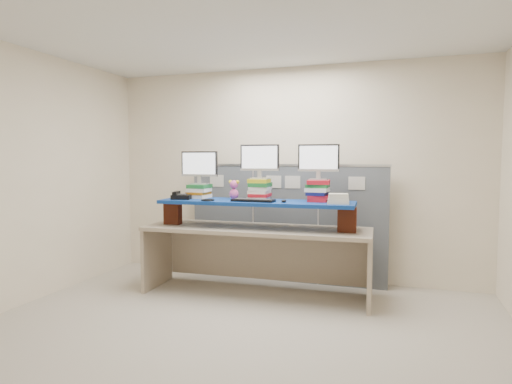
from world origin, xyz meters
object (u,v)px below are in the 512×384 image
(blue_board, at_px, (256,202))
(monitor_center, at_px, (260,159))
(desk_phone, at_px, (181,196))
(monitor_left, at_px, (199,166))
(keyboard, at_px, (253,200))
(desk, at_px, (256,241))
(monitor_right, at_px, (319,160))

(blue_board, bearing_deg, monitor_center, 84.76)
(monitor_center, xyz_separation_m, desk_phone, (-0.92, -0.23, -0.44))
(monitor_left, distance_m, monitor_center, 0.77)
(blue_board, bearing_deg, keyboard, -89.33)
(desk, height_order, desk_phone, desk_phone)
(monitor_right, distance_m, desk_phone, 1.69)
(blue_board, height_order, monitor_right, monitor_right)
(monitor_right, height_order, keyboard, monitor_right)
(monitor_left, relative_size, monitor_center, 1.00)
(monitor_center, bearing_deg, desk_phone, -167.83)
(desk, height_order, blue_board, blue_board)
(desk, height_order, keyboard, keyboard)
(monitor_left, xyz_separation_m, monitor_right, (1.46, 0.05, 0.07))
(blue_board, bearing_deg, monitor_left, 171.13)
(blue_board, height_order, keyboard, keyboard)
(blue_board, distance_m, keyboard, 0.13)
(desk, relative_size, desk_phone, 10.13)
(keyboard, bearing_deg, blue_board, 94.17)
(monitor_right, distance_m, keyboard, 0.87)
(monitor_center, bearing_deg, desk, -95.24)
(blue_board, height_order, monitor_left, monitor_left)
(blue_board, xyz_separation_m, keyboard, (0.01, -0.12, 0.04))
(desk, relative_size, keyboard, 5.39)
(monitor_center, bearing_deg, monitor_right, 0.00)
(desk, xyz_separation_m, desk_phone, (-0.91, -0.11, 0.51))
(monitor_right, bearing_deg, desk_phone, -172.97)
(blue_board, xyz_separation_m, monitor_right, (0.70, 0.14, 0.49))
(keyboard, xyz_separation_m, desk_phone, (-0.92, 0.01, 0.02))
(desk, distance_m, keyboard, 0.50)
(monitor_center, bearing_deg, blue_board, -95.24)
(desk, distance_m, blue_board, 0.45)
(monitor_left, height_order, monitor_right, monitor_right)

